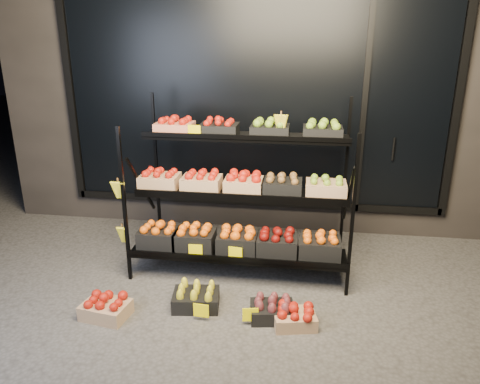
% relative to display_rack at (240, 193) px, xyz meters
% --- Properties ---
extents(ground, '(24.00, 24.00, 0.00)m').
position_rel_display_rack_xyz_m(ground, '(0.02, -0.60, -0.79)').
color(ground, '#514F4C').
rests_on(ground, ground).
extents(building, '(6.00, 2.08, 3.50)m').
position_rel_display_rack_xyz_m(building, '(0.02, 1.99, 0.96)').
color(building, '#2D2826').
rests_on(building, ground).
extents(display_rack, '(2.18, 1.02, 1.66)m').
position_rel_display_rack_xyz_m(display_rack, '(0.00, 0.00, 0.00)').
color(display_rack, black).
rests_on(display_rack, ground).
extents(tag_floor_a, '(0.13, 0.01, 0.12)m').
position_rel_display_rack_xyz_m(tag_floor_a, '(-0.18, -1.00, -0.73)').
color(tag_floor_a, '#F8E300').
rests_on(tag_floor_a, ground).
extents(tag_floor_b, '(0.13, 0.01, 0.12)m').
position_rel_display_rack_xyz_m(tag_floor_b, '(0.23, -1.00, -0.73)').
color(tag_floor_b, '#F8E300').
rests_on(tag_floor_b, ground).
extents(floor_crate_left, '(0.42, 0.33, 0.19)m').
position_rel_display_rack_xyz_m(floor_crate_left, '(-0.98, -1.05, -0.70)').
color(floor_crate_left, tan).
rests_on(floor_crate_left, ground).
extents(floor_crate_midleft, '(0.43, 0.34, 0.20)m').
position_rel_display_rack_xyz_m(floor_crate_midleft, '(-0.27, -0.80, -0.69)').
color(floor_crate_midleft, black).
rests_on(floor_crate_midleft, ground).
extents(floor_crate_midright, '(0.38, 0.31, 0.18)m').
position_rel_display_rack_xyz_m(floor_crate_midright, '(0.59, -0.95, -0.70)').
color(floor_crate_midright, tan).
rests_on(floor_crate_midright, ground).
extents(floor_crate_right, '(0.39, 0.32, 0.19)m').
position_rel_display_rack_xyz_m(floor_crate_right, '(0.40, -0.88, -0.70)').
color(floor_crate_right, black).
rests_on(floor_crate_right, ground).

